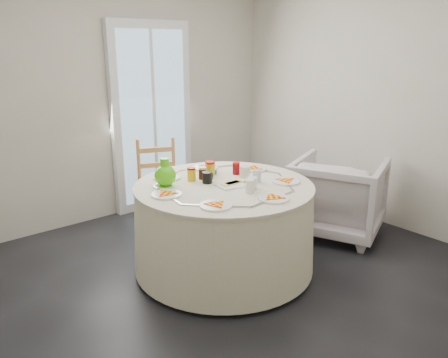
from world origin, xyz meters
TOP-DOWN VIEW (x-y plane):
  - floor at (0.00, 0.00)m, footprint 4.00×4.00m
  - wall_back at (0.00, 2.00)m, footprint 4.00×0.02m
  - wall_right at (2.00, 0.00)m, footprint 0.02×4.00m
  - glass_door at (0.40, 1.95)m, footprint 1.00×0.08m
  - table at (0.02, 0.23)m, footprint 1.50×1.50m
  - wooden_chair at (0.05, 1.28)m, footprint 0.54×0.53m
  - armchair at (1.38, 0.07)m, footprint 1.04×1.07m
  - place_settings at (0.02, 0.23)m, footprint 1.49×1.49m
  - jar_cluster at (0.08, 0.44)m, footprint 0.51×0.35m
  - butter_tub at (0.11, 0.54)m, footprint 0.12×0.09m
  - green_pitcher at (-0.36, 0.50)m, footprint 0.21×0.21m
  - cheese_platter at (0.07, 0.16)m, footprint 0.31×0.22m
  - mugs_glasses at (0.12, 0.23)m, footprint 0.69×0.69m

SIDE VIEW (x-z plane):
  - floor at x=0.00m, z-range 0.00..0.00m
  - table at x=0.02m, z-range 0.00..0.75m
  - armchair at x=1.38m, z-range -0.04..0.82m
  - wooden_chair at x=0.05m, z-range 0.00..0.94m
  - place_settings at x=0.02m, z-range 0.76..0.78m
  - cheese_platter at x=0.07m, z-range 0.75..0.79m
  - butter_tub at x=0.11m, z-range 0.76..0.81m
  - mugs_glasses at x=0.12m, z-range 0.75..0.87m
  - jar_cluster at x=0.08m, z-range 0.75..0.89m
  - green_pitcher at x=-0.36m, z-range 0.76..0.98m
  - glass_door at x=0.40m, z-range 0.00..2.10m
  - wall_back at x=0.00m, z-range 0.00..2.60m
  - wall_right at x=2.00m, z-range 0.00..2.60m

